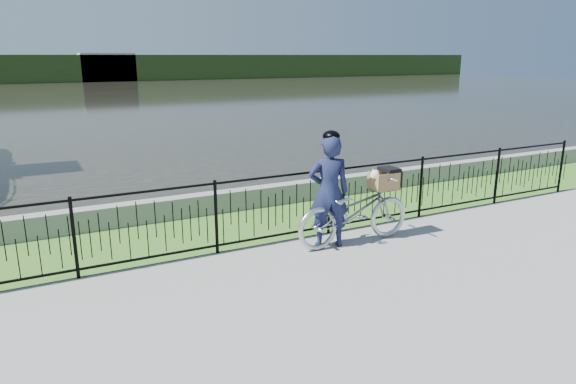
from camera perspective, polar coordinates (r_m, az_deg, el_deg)
ground at (r=7.08m, az=4.40°, el=-9.63°), size 120.00×120.00×0.00m
grass_strip at (r=9.23m, az=-4.08°, el=-3.63°), size 60.00×2.00×0.01m
water at (r=38.72m, az=-22.47°, el=9.49°), size 120.00×120.00×0.00m
quay_wall at (r=10.06m, az=-6.36°, el=-0.95°), size 60.00×0.30×0.40m
fence at (r=8.19m, az=-1.38°, el=-1.84°), size 14.00×0.06×1.15m
far_treeline at (r=65.56m, az=-24.91°, el=12.35°), size 120.00×6.00×3.00m
far_building_right at (r=64.66m, az=-19.43°, el=12.95°), size 6.00×3.00×3.20m
bicycle_rig at (r=8.26m, az=7.42°, el=-2.05°), size 2.04×0.71×1.20m
cyclist at (r=7.98m, az=4.56°, el=0.17°), size 0.75×0.62×1.84m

